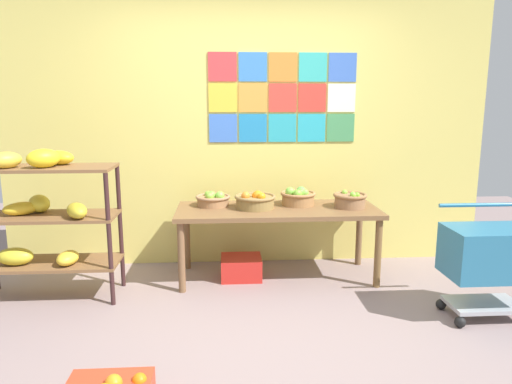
# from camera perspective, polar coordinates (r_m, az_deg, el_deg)

# --- Properties ---
(ground) EXTENTS (9.14, 9.14, 0.00)m
(ground) POSITION_cam_1_polar(r_m,az_deg,el_deg) (3.34, 0.36, -17.30)
(ground) COLOR gray
(back_wall_with_art) EXTENTS (4.67, 0.07, 2.70)m
(back_wall_with_art) POSITION_cam_1_polar(r_m,az_deg,el_deg) (4.55, -1.01, 8.09)
(back_wall_with_art) COLOR #E0CF65
(back_wall_with_art) RESTS_ON ground
(banana_shelf_unit) EXTENTS (1.10, 0.53, 1.23)m
(banana_shelf_unit) POSITION_cam_1_polar(r_m,az_deg,el_deg) (4.09, -24.61, -1.90)
(banana_shelf_unit) COLOR #361E1E
(banana_shelf_unit) RESTS_ON ground
(display_table) EXTENTS (1.79, 0.70, 0.65)m
(display_table) POSITION_cam_1_polar(r_m,az_deg,el_deg) (4.20, 2.64, -2.88)
(display_table) COLOR brown
(display_table) RESTS_ON ground
(fruit_basket_left) EXTENTS (0.31, 0.31, 0.14)m
(fruit_basket_left) POSITION_cam_1_polar(r_m,az_deg,el_deg) (4.28, -5.25, -0.90)
(fruit_basket_left) COLOR #A17148
(fruit_basket_left) RESTS_ON display_table
(fruit_basket_back_right) EXTENTS (0.30, 0.30, 0.15)m
(fruit_basket_back_right) POSITION_cam_1_polar(r_m,az_deg,el_deg) (4.28, 11.38, -0.91)
(fruit_basket_back_right) COLOR #926845
(fruit_basket_back_right) RESTS_ON display_table
(fruit_basket_centre) EXTENTS (0.37, 0.37, 0.16)m
(fruit_basket_centre) POSITION_cam_1_polar(r_m,az_deg,el_deg) (4.16, -0.10, -1.04)
(fruit_basket_centre) COLOR olive
(fruit_basket_centre) RESTS_ON display_table
(fruit_basket_right) EXTENTS (0.32, 0.32, 0.17)m
(fruit_basket_right) POSITION_cam_1_polar(r_m,az_deg,el_deg) (4.30, 5.15, -0.57)
(fruit_basket_right) COLOR #A17243
(fruit_basket_right) RESTS_ON display_table
(produce_crate_under_table) EXTENTS (0.36, 0.31, 0.20)m
(produce_crate_under_table) POSITION_cam_1_polar(r_m,az_deg,el_deg) (4.31, -1.81, -9.16)
(produce_crate_under_table) COLOR red
(produce_crate_under_table) RESTS_ON ground
(shopping_cart) EXTENTS (0.60, 0.44, 0.82)m
(shopping_cart) POSITION_cam_1_polar(r_m,az_deg,el_deg) (3.84, 26.43, -7.01)
(shopping_cart) COLOR black
(shopping_cart) RESTS_ON ground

